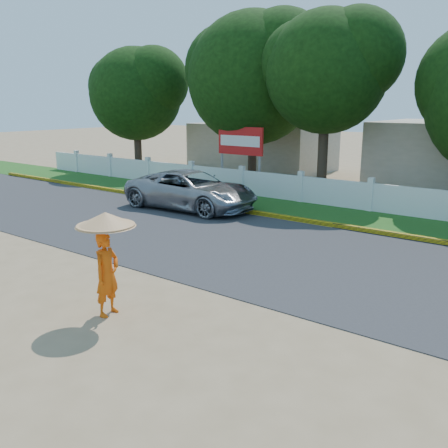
# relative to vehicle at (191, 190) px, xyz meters

# --- Properties ---
(ground) EXTENTS (120.00, 120.00, 0.00)m
(ground) POSITION_rel_vehicle_xyz_m (5.74, -7.43, -0.75)
(ground) COLOR #9E8460
(ground) RESTS_ON ground
(road) EXTENTS (60.00, 7.00, 0.02)m
(road) POSITION_rel_vehicle_xyz_m (5.74, -2.93, -0.74)
(road) COLOR #38383A
(road) RESTS_ON ground
(grass_verge) EXTENTS (60.00, 3.50, 0.03)m
(grass_verge) POSITION_rel_vehicle_xyz_m (5.74, 2.32, -0.73)
(grass_verge) COLOR #2D601E
(grass_verge) RESTS_ON ground
(curb) EXTENTS (40.00, 0.18, 0.16)m
(curb) POSITION_rel_vehicle_xyz_m (5.74, 0.62, -0.67)
(curb) COLOR yellow
(curb) RESTS_ON ground
(fence) EXTENTS (40.00, 0.10, 1.10)m
(fence) POSITION_rel_vehicle_xyz_m (5.74, 3.77, -0.20)
(fence) COLOR silver
(fence) RESTS_ON ground
(building_far) EXTENTS (8.00, 5.00, 2.80)m
(building_far) POSITION_rel_vehicle_xyz_m (-4.26, 11.57, 0.65)
(building_far) COLOR #B7AD99
(building_far) RESTS_ON ground
(vehicle) EXTENTS (5.47, 2.71, 1.49)m
(vehicle) POSITION_rel_vehicle_xyz_m (0.00, 0.00, 0.00)
(vehicle) COLOR #919398
(vehicle) RESTS_ON ground
(monk_with_parasol) EXTENTS (1.14, 1.14, 2.08)m
(monk_with_parasol) POSITION_rel_vehicle_xyz_m (5.29, -8.56, 0.61)
(monk_with_parasol) COLOR #D9530B
(monk_with_parasol) RESTS_ON ground
(billboard) EXTENTS (2.50, 0.13, 2.95)m
(billboard) POSITION_rel_vehicle_xyz_m (-1.14, 4.87, 1.39)
(billboard) COLOR gray
(billboard) RESTS_ON ground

